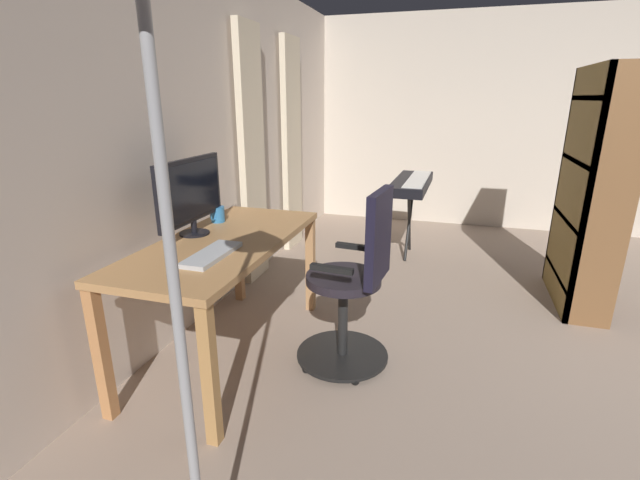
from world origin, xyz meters
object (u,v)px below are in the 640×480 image
(computer_keyboard, at_px, (212,254))
(bookshelf, at_px, (584,189))
(desk, at_px, (225,254))
(computer_monitor, at_px, (191,193))
(office_chair, at_px, (354,287))
(mug_coffee, at_px, (217,214))
(piano_keyboard, at_px, (412,185))
(floor_lamp, at_px, (147,35))

(computer_keyboard, height_order, bookshelf, bookshelf)
(desk, relative_size, computer_monitor, 2.41)
(office_chair, height_order, mug_coffee, office_chair)
(piano_keyboard, bearing_deg, computer_monitor, -25.90)
(office_chair, distance_m, bookshelf, 2.03)
(computer_keyboard, relative_size, bookshelf, 0.23)
(mug_coffee, bearing_deg, bookshelf, 115.75)
(computer_keyboard, xyz_separation_m, mug_coffee, (-0.61, -0.31, 0.04))
(desk, xyz_separation_m, floor_lamp, (1.34, 0.62, 1.01))
(floor_lamp, bearing_deg, office_chair, 174.06)
(desk, height_order, mug_coffee, mug_coffee)
(floor_lamp, bearing_deg, mug_coffee, -153.21)
(office_chair, xyz_separation_m, mug_coffee, (-0.22, -0.99, 0.31))
(office_chair, height_order, bookshelf, bookshelf)
(computer_monitor, height_order, piano_keyboard, computer_monitor)
(computer_monitor, xyz_separation_m, floor_lamp, (1.37, 0.84, 0.66))
(bookshelf, xyz_separation_m, piano_keyboard, (-0.67, -1.33, -0.17))
(mug_coffee, xyz_separation_m, piano_keyboard, (-1.84, 1.09, -0.08))
(mug_coffee, bearing_deg, computer_monitor, 0.08)
(bookshelf, xyz_separation_m, floor_lamp, (2.83, -1.58, 0.78))
(computer_keyboard, bearing_deg, floor_lamp, 26.79)
(computer_monitor, height_order, bookshelf, bookshelf)
(bookshelf, bearing_deg, computer_keyboard, -49.87)
(computer_monitor, bearing_deg, desk, 80.13)
(piano_keyboard, bearing_deg, mug_coffee, -29.43)
(piano_keyboard, bearing_deg, floor_lamp, -2.90)
(office_chair, distance_m, floor_lamp, 1.87)
(desk, xyz_separation_m, computer_keyboard, (0.29, 0.09, 0.11))
(desk, height_order, computer_keyboard, computer_keyboard)
(desk, relative_size, piano_keyboard, 1.43)
(computer_keyboard, distance_m, mug_coffee, 0.69)
(desk, distance_m, mug_coffee, 0.42)
(office_chair, relative_size, computer_keyboard, 2.62)
(computer_keyboard, height_order, piano_keyboard, piano_keyboard)
(mug_coffee, height_order, bookshelf, bookshelf)
(piano_keyboard, bearing_deg, office_chair, -1.63)
(computer_keyboard, distance_m, piano_keyboard, 2.58)
(mug_coffee, bearing_deg, desk, 34.00)
(computer_monitor, height_order, mug_coffee, computer_monitor)
(desk, bearing_deg, computer_keyboard, 17.29)
(computer_monitor, height_order, computer_keyboard, computer_monitor)
(floor_lamp, bearing_deg, computer_monitor, -148.58)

